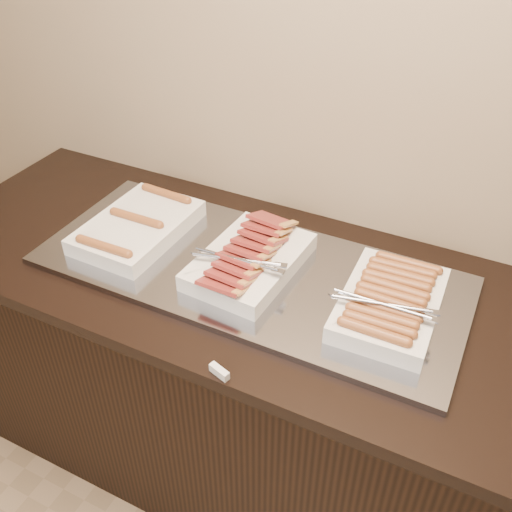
% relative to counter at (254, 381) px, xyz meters
% --- Properties ---
extents(counter, '(2.06, 0.76, 0.90)m').
position_rel_counter_xyz_m(counter, '(0.00, 0.00, 0.00)').
color(counter, black).
rests_on(counter, ground).
extents(warming_tray, '(1.20, 0.50, 0.02)m').
position_rel_counter_xyz_m(warming_tray, '(-0.02, 0.00, 0.46)').
color(warming_tray, gray).
rests_on(warming_tray, counter).
extents(dish_left, '(0.26, 0.38, 0.07)m').
position_rel_counter_xyz_m(dish_left, '(-0.39, 0.00, 0.49)').
color(dish_left, silver).
rests_on(dish_left, warming_tray).
extents(dish_center, '(0.27, 0.39, 0.09)m').
position_rel_counter_xyz_m(dish_center, '(-0.01, -0.00, 0.50)').
color(dish_center, silver).
rests_on(dish_center, warming_tray).
extents(dish_right, '(0.27, 0.36, 0.08)m').
position_rel_counter_xyz_m(dish_right, '(0.39, -0.00, 0.50)').
color(dish_right, silver).
rests_on(dish_right, warming_tray).
extents(label_holder, '(0.06, 0.03, 0.02)m').
position_rel_counter_xyz_m(label_holder, '(0.09, -0.36, 0.46)').
color(label_holder, silver).
rests_on(label_holder, counter).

